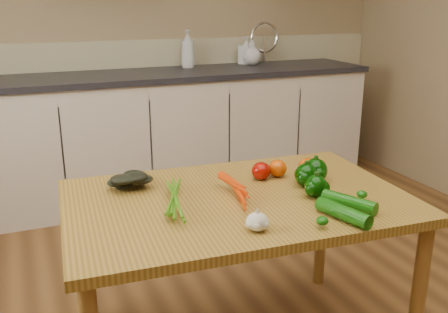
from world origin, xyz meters
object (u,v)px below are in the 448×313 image
pepper_a (306,175)px  tomato_b (277,168)px  carrot_bunch (218,192)px  tomato_a (261,171)px  zucchini_a (349,202)px  tomato_c (308,167)px  soap_bottle_b (246,50)px  zucchini_b (343,213)px  soap_bottle_c (252,53)px  table (237,215)px  leafy_greens (128,178)px  pepper_b (315,171)px  garlic_bulb (257,222)px  soap_bottle_a (188,49)px  pepper_c (316,186)px

pepper_a → tomato_b: (-0.05, 0.14, -0.01)m
carrot_bunch → tomato_a: bearing=33.8°
tomato_b → zucchini_a: 0.40m
tomato_c → tomato_b: bearing=164.0°
soap_bottle_b → zucchini_b: size_ratio=1.02×
soap_bottle_c → zucchini_b: bearing=-66.6°
table → zucchini_a: 0.42m
leafy_greens → pepper_b: (0.71, -0.21, 0.00)m
garlic_bulb → zucchini_a: (0.37, 0.03, -0.01)m
soap_bottle_a → soap_bottle_b: 0.50m
garlic_bulb → tomato_c: tomato_c is taller
soap_bottle_b → garlic_bulb: 2.52m
table → pepper_b: 0.38m
tomato_b → tomato_c: tomato_c is taller
soap_bottle_a → soap_bottle_c: (0.52, -0.01, -0.04)m
pepper_b → zucchini_b: pepper_b is taller
soap_bottle_b → tomato_a: 2.05m
soap_bottle_c → tomato_a: soap_bottle_c is taller
zucchini_b → pepper_c: bearing=82.7°
table → tomato_a: (0.17, 0.14, 0.11)m
soap_bottle_a → tomato_a: size_ratio=3.47×
carrot_bunch → zucchini_a: 0.47m
pepper_a → pepper_b: (0.06, 0.02, 0.00)m
carrot_bunch → tomato_b: (0.33, 0.15, 0.00)m
zucchini_b → carrot_bunch: bearing=135.6°
soap_bottle_b → leafy_greens: soap_bottle_b is taller
soap_bottle_c → tomato_a: (-0.82, -1.81, -0.28)m
table → pepper_c: bearing=-18.2°
leafy_greens → tomato_b: bearing=-8.8°
soap_bottle_c → pepper_c: soap_bottle_c is taller
pepper_b → tomato_b: 0.16m
carrot_bunch → tomato_b: size_ratio=3.04×
pepper_c → tomato_a: (-0.10, 0.25, -0.01)m
soap_bottle_b → carrot_bunch: soap_bottle_b is taller
table → carrot_bunch: bearing=-173.4°
table → tomato_c: size_ratio=16.25×
soap_bottle_c → zucchini_b: (-0.75, -2.27, -0.29)m
soap_bottle_a → garlic_bulb: 2.33m
leafy_greens → pepper_b: bearing=-16.4°
soap_bottle_a → tomato_c: soap_bottle_a is taller
leafy_greens → pepper_a: 0.70m
zucchini_b → pepper_a: bearing=80.3°
tomato_a → garlic_bulb: bearing=-118.1°
soap_bottle_c → tomato_c: soap_bottle_c is taller
carrot_bunch → pepper_b: size_ratio=2.43×
table → leafy_greens: (-0.36, 0.24, 0.12)m
pepper_a → tomato_a: bearing=134.6°
table → zucchini_a: (0.32, -0.25, 0.10)m
soap_bottle_a → soap_bottle_b: bearing=9.0°
garlic_bulb → zucchini_b: 0.30m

